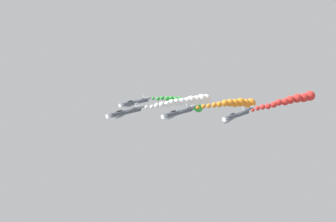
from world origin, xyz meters
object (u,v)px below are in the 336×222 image
object	(u,v)px
airplane_left_inner	(178,112)
airplane_right_inner	(135,102)
airplane_lead	(125,112)
airplane_left_outer	(237,115)

from	to	relation	value
airplane_left_inner	airplane_right_inner	world-z (taller)	airplane_left_inner
airplane_lead	airplane_left_outer	world-z (taller)	airplane_left_outer
airplane_lead	airplane_left_outer	bearing A→B (deg)	-136.72
airplane_lead	airplane_right_inner	world-z (taller)	airplane_lead
airplane_right_inner	airplane_left_outer	world-z (taller)	airplane_left_outer
airplane_lead	airplane_left_inner	world-z (taller)	airplane_left_inner
airplane_left_inner	airplane_lead	bearing A→B (deg)	41.21
airplane_lead	airplane_right_inner	xyz separation A→B (m)	(8.62, -10.34, -0.53)
airplane_lead	airplane_left_inner	size ratio (longest dim) A/B	1.00
airplane_left_inner	airplane_right_inner	xyz separation A→B (m)	(18.45, -1.73, -0.64)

